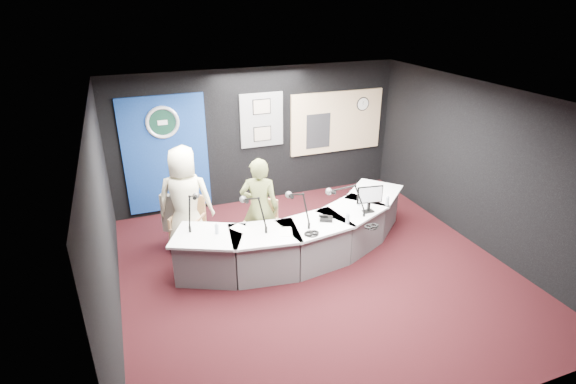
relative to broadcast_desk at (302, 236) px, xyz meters
name	(u,v)px	position (x,y,z in m)	size (l,w,h in m)	color
ground	(317,271)	(0.05, -0.55, -0.38)	(6.00, 6.00, 0.00)	black
ceiling	(322,98)	(0.05, -0.55, 2.42)	(6.00, 6.00, 0.02)	silver
wall_back	(259,137)	(0.05, 2.45, 1.02)	(6.00, 0.02, 2.80)	black
wall_front	(455,317)	(0.05, -3.55, 1.02)	(6.00, 0.02, 2.80)	black
wall_left	(105,226)	(-2.95, -0.55, 1.02)	(0.02, 6.00, 2.80)	black
wall_right	(480,167)	(3.05, -0.55, 1.02)	(0.02, 6.00, 2.80)	black
broadcast_desk	(302,236)	(0.00, 0.00, 0.00)	(4.50, 1.90, 0.75)	silver
backdrop_panel	(166,155)	(-1.85, 2.42, 0.88)	(1.60, 0.05, 2.30)	navy
agency_seal	(162,122)	(-1.85, 2.38, 1.52)	(0.63, 0.63, 0.07)	silver
seal_center	(162,122)	(-1.85, 2.38, 1.52)	(0.48, 0.48, 0.01)	black
pinboard	(262,120)	(0.10, 2.42, 1.38)	(0.90, 0.04, 1.10)	slate
framed_photo_upper	(262,107)	(0.10, 2.39, 1.65)	(0.34, 0.02, 0.27)	gray
framed_photo_lower	(262,134)	(0.10, 2.39, 1.09)	(0.34, 0.02, 0.27)	gray
booth_window_frame	(337,122)	(1.80, 2.42, 1.18)	(2.12, 0.06, 1.32)	tan
booth_glow	(337,122)	(1.80, 2.41, 1.18)	(2.00, 0.02, 1.20)	#D2C284
equipment_rack	(318,131)	(1.35, 2.39, 1.03)	(0.55, 0.02, 0.75)	black
wall_clock	(363,104)	(2.40, 2.39, 1.52)	(0.28, 0.28, 0.01)	white
armchair_left	(188,223)	(-1.75, 0.87, 0.14)	(0.58, 0.58, 1.04)	#AA7A4D
armchair_right	(260,228)	(-0.64, 0.28, 0.13)	(0.57, 0.57, 1.02)	#AA7A4D
draped_jacket	(175,214)	(-1.92, 1.07, 0.24)	(0.50, 0.10, 0.70)	gray
person_man	(185,200)	(-1.75, 0.87, 0.57)	(0.92, 0.60, 1.88)	#F1EAC1
person_woman	(260,208)	(-0.64, 0.28, 0.50)	(0.64, 0.42, 1.75)	#616736
computer_monitor	(370,194)	(1.10, -0.26, 0.70)	(0.44, 0.03, 0.30)	black
desk_phone	(326,219)	(0.31, -0.28, 0.40)	(0.20, 0.16, 0.05)	black
headphones_near	(371,226)	(0.87, -0.75, 0.39)	(0.23, 0.23, 0.04)	black
headphones_far	(312,233)	(-0.10, -0.62, 0.39)	(0.23, 0.23, 0.04)	black
paper_stack	(240,228)	(-1.06, -0.06, 0.38)	(0.20, 0.29, 0.00)	white
notepad	(285,232)	(-0.45, -0.41, 0.38)	(0.20, 0.29, 0.00)	white
boom_mic_a	(192,206)	(-1.71, 0.39, 0.68)	(0.34, 0.70, 0.60)	black
boom_mic_b	(254,208)	(-0.82, -0.04, 0.68)	(0.31, 0.71, 0.60)	black
boom_mic_c	(299,204)	(-0.12, -0.14, 0.68)	(0.22, 0.73, 0.60)	black
boom_mic_d	(347,197)	(0.73, -0.16, 0.68)	(0.57, 0.55, 0.60)	black
water_bottles	(310,216)	(0.05, -0.23, 0.46)	(3.03, 0.59, 0.18)	silver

